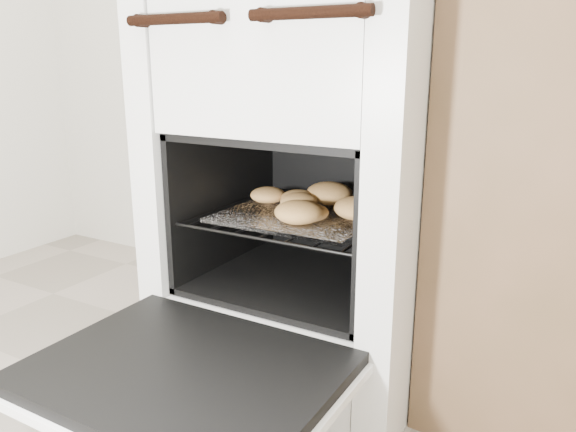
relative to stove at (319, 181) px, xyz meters
name	(u,v)px	position (x,y,z in m)	size (l,w,h in m)	color
stove	(319,181)	(0.00, 0.00, 0.00)	(0.66, 0.73, 1.01)	silver
oven_door	(185,375)	(0.00, -0.55, -0.27)	(0.59, 0.46, 0.04)	black
oven_rack	(305,216)	(0.00, -0.07, -0.07)	(0.48, 0.46, 0.01)	black
foil_sheet	(301,215)	(0.00, -0.09, -0.07)	(0.37, 0.33, 0.01)	white
baked_rolls	(314,202)	(0.02, -0.07, -0.04)	(0.42, 0.35, 0.06)	tan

